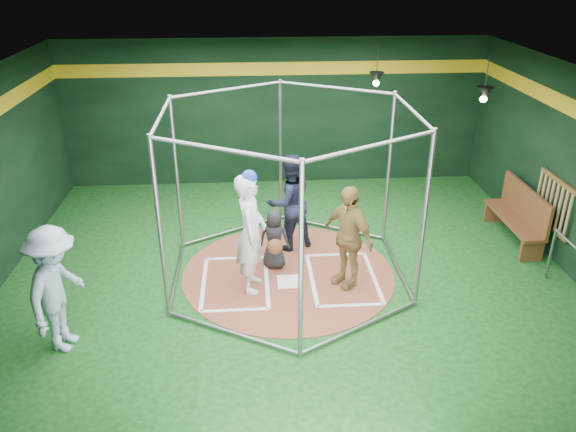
{
  "coord_description": "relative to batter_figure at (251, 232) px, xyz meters",
  "views": [
    {
      "loc": [
        -0.62,
        -8.67,
        5.26
      ],
      "look_at": [
        0.0,
        0.1,
        1.1
      ],
      "focal_mm": 35.0,
      "sensor_mm": 36.0,
      "label": 1
    }
  ],
  "objects": [
    {
      "name": "batting_cage",
      "position": [
        0.65,
        0.41,
        0.43
      ],
      "size": [
        4.05,
        4.67,
        3.0
      ],
      "color": "gray",
      "rests_on": "ground"
    },
    {
      "name": "clay_disc",
      "position": [
        0.65,
        0.41,
        -1.07
      ],
      "size": [
        3.8,
        3.8,
        0.01
      ],
      "primitive_type": "cylinder",
      "color": "brown",
      "rests_on": "ground"
    },
    {
      "name": "dugout_bench",
      "position": [
        5.29,
        1.4,
        -0.5
      ],
      "size": [
        0.45,
        1.93,
        1.12
      ],
      "color": "brown",
      "rests_on": "ground"
    },
    {
      "name": "umpire",
      "position": [
        0.74,
        1.42,
        -0.11
      ],
      "size": [
        1.13,
        1.03,
        1.89
      ],
      "primitive_type": "imported",
      "rotation": [
        0.0,
        0.0,
        3.56
      ],
      "color": "black",
      "rests_on": "clay_disc"
    },
    {
      "name": "batter_figure",
      "position": [
        0.0,
        0.0,
        0.0
      ],
      "size": [
        0.56,
        0.8,
        2.15
      ],
      "color": "silver",
      "rests_on": "clay_disc"
    },
    {
      "name": "batter_box_left",
      "position": [
        -0.3,
        0.16,
        -1.05
      ],
      "size": [
        1.17,
        1.77,
        0.01
      ],
      "color": "white",
      "rests_on": "clay_disc"
    },
    {
      "name": "catcher_figure",
      "position": [
        0.41,
        0.65,
        -0.49
      ],
      "size": [
        0.64,
        0.65,
        1.13
      ],
      "color": "black",
      "rests_on": "clay_disc"
    },
    {
      "name": "visitor_leopard",
      "position": [
        1.62,
        0.01,
        -0.15
      ],
      "size": [
        0.99,
        1.12,
        1.82
      ],
      "primitive_type": "imported",
      "rotation": [
        0.0,
        0.0,
        -0.94
      ],
      "color": "tan",
      "rests_on": "clay_disc"
    },
    {
      "name": "room_shell",
      "position": [
        0.65,
        0.42,
        0.68
      ],
      "size": [
        10.1,
        9.1,
        3.53
      ],
      "color": "#0D3A10",
      "rests_on": "ground"
    },
    {
      "name": "pendant_lamp_far",
      "position": [
        4.65,
        2.41,
        1.67
      ],
      "size": [
        0.34,
        0.34,
        0.9
      ],
      "color": "black",
      "rests_on": "room_shell"
    },
    {
      "name": "batter_box_right",
      "position": [
        1.6,
        0.16,
        -1.05
      ],
      "size": [
        1.17,
        1.77,
        0.01
      ],
      "color": "white",
      "rests_on": "clay_disc"
    },
    {
      "name": "home_plate",
      "position": [
        0.65,
        0.11,
        -1.05
      ],
      "size": [
        0.43,
        0.43,
        0.01
      ],
      "primitive_type": "cube",
      "color": "white",
      "rests_on": "clay_disc"
    },
    {
      "name": "bat_rack",
      "position": [
        5.58,
        0.81,
        -0.02
      ],
      "size": [
        0.07,
        1.25,
        0.98
      ],
      "color": "brown",
      "rests_on": "room_shell"
    },
    {
      "name": "pendant_lamp_near",
      "position": [
        2.85,
        4.01,
        1.67
      ],
      "size": [
        0.34,
        0.34,
        0.9
      ],
      "color": "black",
      "rests_on": "room_shell"
    },
    {
      "name": "steel_railing",
      "position": [
        5.2,
        -0.61,
        -0.42
      ],
      "size": [
        0.05,
        1.13,
        0.98
      ],
      "color": "gray",
      "rests_on": "ground"
    },
    {
      "name": "bystander_blue",
      "position": [
        -2.74,
        -1.38,
        -0.11
      ],
      "size": [
        0.93,
        1.35,
        1.93
      ],
      "primitive_type": "imported",
      "rotation": [
        0.0,
        0.0,
        1.39
      ],
      "color": "#9FB9D3",
      "rests_on": "ground"
    }
  ]
}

